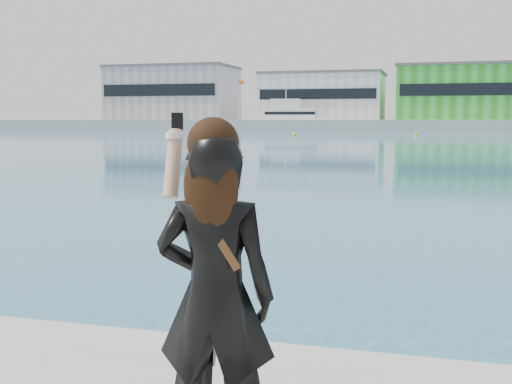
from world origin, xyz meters
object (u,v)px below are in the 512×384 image
at_px(buoy_extra, 416,135).
at_px(woman, 215,287).
at_px(motor_yacht, 293,119).
at_px(buoy_far, 295,136).

distance_m(buoy_extra, woman, 89.90).
xyz_separation_m(motor_yacht, woman, (25.01, -116.71, -0.57)).
bearing_deg(woman, motor_yacht, -84.46).
relative_size(buoy_far, woman, 0.31).
bearing_deg(woman, buoy_far, -84.70).
xyz_separation_m(buoy_far, woman, (16.91, -80.56, 1.61)).
xyz_separation_m(buoy_far, buoy_extra, (15.35, 9.31, 0.00)).
bearing_deg(buoy_far, woman, -78.14).
xyz_separation_m(buoy_extra, woman, (1.57, -89.88, 1.61)).
relative_size(buoy_extra, woman, 0.31).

